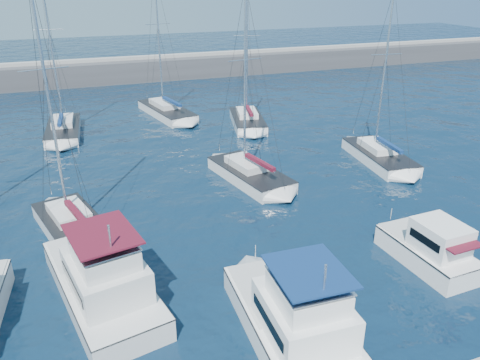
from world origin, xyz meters
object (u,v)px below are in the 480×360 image
object	(u,v)px
sailboat_mid_d	(250,174)
motor_yacht_stbd_inner	(296,322)
motor_yacht_port_inner	(104,282)
motor_yacht_stbd_outer	(430,250)
sailboat_mid_e	(379,156)
sailboat_back_c	(247,121)
sailboat_mid_b	(72,225)
sailboat_back_a	(63,129)
sailboat_back_b	(167,111)

from	to	relation	value
sailboat_mid_d	motor_yacht_stbd_inner	bearing A→B (deg)	-116.46
motor_yacht_port_inner	motor_yacht_stbd_outer	bearing A→B (deg)	-21.31
sailboat_mid_e	sailboat_back_c	distance (m)	15.12
sailboat_mid_b	sailboat_back_a	xyz separation A→B (m)	(-0.17, 20.61, -0.02)
motor_yacht_port_inner	sailboat_mid_b	world-z (taller)	sailboat_mid_b
motor_yacht_stbd_outer	sailboat_back_b	distance (m)	34.96
sailboat_back_b	sailboat_back_c	bearing A→B (deg)	-54.70
motor_yacht_stbd_outer	sailboat_mid_b	distance (m)	20.86
sailboat_mid_b	sailboat_back_c	size ratio (longest dim) A/B	1.10
sailboat_back_a	sailboat_back_c	bearing A→B (deg)	-6.75
motor_yacht_port_inner	sailboat_mid_d	world-z (taller)	sailboat_mid_d
motor_yacht_stbd_outer	sailboat_mid_e	bearing A→B (deg)	61.62
motor_yacht_port_inner	sailboat_mid_d	size ratio (longest dim) A/B	0.69
motor_yacht_stbd_inner	motor_yacht_stbd_outer	size ratio (longest dim) A/B	1.51
motor_yacht_stbd_inner	sailboat_mid_e	distance (m)	23.36
motor_yacht_stbd_inner	sailboat_back_b	distance (m)	37.10
sailboat_mid_d	sailboat_back_c	bearing A→B (deg)	58.05
sailboat_back_b	motor_yacht_stbd_outer	bearing A→B (deg)	-90.04
motor_yacht_port_inner	sailboat_back_c	world-z (taller)	sailboat_back_c
motor_yacht_stbd_outer	sailboat_mid_b	world-z (taller)	sailboat_mid_b
sailboat_mid_e	sailboat_back_c	size ratio (longest dim) A/B	0.97
sailboat_mid_b	motor_yacht_port_inner	bearing A→B (deg)	-96.12
motor_yacht_stbd_outer	sailboat_back_a	bearing A→B (deg)	117.70
motor_yacht_stbd_outer	sailboat_mid_e	size ratio (longest dim) A/B	0.41
sailboat_back_b	sailboat_back_c	world-z (taller)	sailboat_back_b
motor_yacht_port_inner	sailboat_mid_d	distance (m)	16.39
sailboat_mid_e	sailboat_back_b	distance (m)	24.52
motor_yacht_port_inner	sailboat_mid_e	bearing A→B (deg)	13.60
motor_yacht_stbd_inner	sailboat_back_b	world-z (taller)	sailboat_back_b
sailboat_back_c	motor_yacht_stbd_inner	bearing A→B (deg)	-93.98
sailboat_mid_d	sailboat_back_a	xyz separation A→B (m)	(-13.27, 16.85, 0.01)
motor_yacht_port_inner	sailboat_mid_e	world-z (taller)	sailboat_mid_e
sailboat_back_c	motor_yacht_port_inner	bearing A→B (deg)	-110.94
motor_yacht_port_inner	sailboat_back_b	distance (m)	32.83
motor_yacht_port_inner	sailboat_back_b	world-z (taller)	sailboat_back_b
sailboat_mid_d	sailboat_back_b	size ratio (longest dim) A/B	0.92
motor_yacht_port_inner	sailboat_mid_b	distance (m)	7.68
sailboat_mid_b	sailboat_back_b	size ratio (longest dim) A/B	1.01
sailboat_back_c	sailboat_back_b	bearing A→B (deg)	150.55
motor_yacht_stbd_outer	sailboat_back_a	world-z (taller)	sailboat_back_a
motor_yacht_stbd_inner	sailboat_mid_e	xyz separation A→B (m)	(16.16, 16.85, -0.62)
motor_yacht_port_inner	motor_yacht_stbd_inner	xyz separation A→B (m)	(7.39, -5.63, 0.00)
sailboat_mid_e	sailboat_back_b	bearing A→B (deg)	130.71
motor_yacht_stbd_inner	motor_yacht_stbd_outer	bearing A→B (deg)	18.68
sailboat_back_a	sailboat_back_c	size ratio (longest dim) A/B	1.10
sailboat_back_b	sailboat_back_c	distance (m)	9.79
motor_yacht_port_inner	motor_yacht_stbd_inner	bearing A→B (deg)	-49.19
motor_yacht_port_inner	sailboat_back_a	xyz separation A→B (m)	(-1.42, 28.15, -0.60)
motor_yacht_stbd_inner	sailboat_mid_e	size ratio (longest dim) A/B	0.62
sailboat_back_a	sailboat_back_b	world-z (taller)	sailboat_back_a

